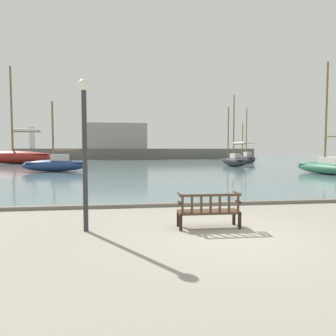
{
  "coord_description": "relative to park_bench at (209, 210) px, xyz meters",
  "views": [
    {
      "loc": [
        -2.41,
        -6.75,
        2.04
      ],
      "look_at": [
        -0.17,
        10.0,
        1.0
      ],
      "focal_mm": 32.0,
      "sensor_mm": 36.0,
      "label": 1
    }
  ],
  "objects": [
    {
      "name": "ground_plane",
      "position": [
        0.34,
        -0.73,
        -0.47
      ],
      "size": [
        160.0,
        160.0,
        0.0
      ],
      "primitive_type": "plane",
      "color": "gray"
    },
    {
      "name": "harbor_water",
      "position": [
        0.34,
        43.27,
        -0.43
      ],
      "size": [
        100.0,
        80.0,
        0.08
      ],
      "primitive_type": "cube",
      "color": "slate",
      "rests_on": "ground"
    },
    {
      "name": "quay_edge_kerb",
      "position": [
        0.34,
        3.12,
        -0.41
      ],
      "size": [
        40.0,
        0.3,
        0.12
      ],
      "primitive_type": "cube",
      "color": "slate",
      "rests_on": "ground"
    },
    {
      "name": "park_bench",
      "position": [
        0.0,
        0.0,
        0.0
      ],
      "size": [
        1.61,
        0.56,
        0.92
      ],
      "color": "black",
      "rests_on": "ground"
    },
    {
      "name": "sailboat_outer_port",
      "position": [
        -8.5,
        20.33,
        0.26
      ],
      "size": [
        5.71,
        2.31,
        6.21
      ],
      "color": "navy",
      "rests_on": "harbor_water"
    },
    {
      "name": "sailboat_outer_starboard",
      "position": [
        13.65,
        14.47,
        0.24
      ],
      "size": [
        2.35,
        6.64,
        8.86
      ],
      "color": "#2D6647",
      "rests_on": "harbor_water"
    },
    {
      "name": "sailboat_nearest_port",
      "position": [
        15.15,
        34.44,
        0.31
      ],
      "size": [
        1.62,
        6.01,
        7.93
      ],
      "color": "black",
      "rests_on": "harbor_water"
    },
    {
      "name": "sailboat_far_starboard",
      "position": [
        -17.64,
        36.51,
        0.67
      ],
      "size": [
        10.04,
        3.19,
        13.29
      ],
      "color": "maroon",
      "rests_on": "harbor_water"
    },
    {
      "name": "sailboat_distant_harbor",
      "position": [
        10.24,
        26.21,
        0.34
      ],
      "size": [
        1.85,
        5.95,
        8.3
      ],
      "color": "black",
      "rests_on": "harbor_water"
    },
    {
      "name": "lamp_post",
      "position": [
        -3.13,
        0.13,
        1.84
      ],
      "size": [
        0.28,
        0.28,
        3.76
      ],
      "color": "#2D2D33",
      "rests_on": "ground"
    },
    {
      "name": "far_breakwater",
      "position": [
        -1.37,
        53.43,
        1.85
      ],
      "size": [
        47.58,
        2.4,
        7.31
      ],
      "color": "#66605B",
      "rests_on": "ground"
    }
  ]
}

